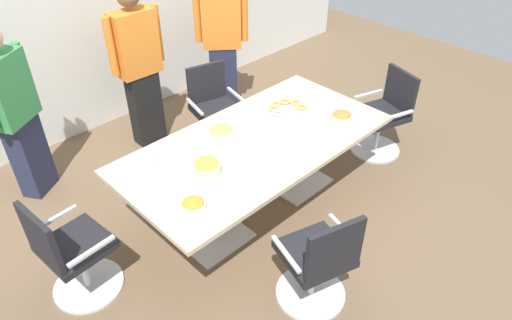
% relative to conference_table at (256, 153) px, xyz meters
% --- Properties ---
extents(ground_plane, '(10.00, 10.00, 0.01)m').
position_rel_conference_table_xyz_m(ground_plane, '(0.00, 0.00, -0.63)').
color(ground_plane, brown).
extents(back_wall, '(8.00, 0.10, 2.80)m').
position_rel_conference_table_xyz_m(back_wall, '(0.00, 2.40, 0.77)').
color(back_wall, silver).
rests_on(back_wall, ground).
extents(conference_table, '(2.40, 1.20, 0.75)m').
position_rel_conference_table_xyz_m(conference_table, '(0.00, 0.00, 0.00)').
color(conference_table, '#CCB793').
rests_on(conference_table, ground).
extents(office_chair_0, '(0.68, 0.68, 0.91)m').
position_rel_conference_table_xyz_m(office_chair_0, '(1.65, -0.27, -0.22)').
color(office_chair_0, silver).
rests_on(office_chair_0, ground).
extents(office_chair_1, '(0.65, 0.65, 0.91)m').
position_rel_conference_table_xyz_m(office_chair_1, '(0.42, 1.07, -0.22)').
color(office_chair_1, silver).
rests_on(office_chair_1, ground).
extents(office_chair_2, '(0.58, 0.58, 0.91)m').
position_rel_conference_table_xyz_m(office_chair_2, '(-1.65, 0.25, -0.22)').
color(office_chair_2, silver).
rests_on(office_chair_2, ground).
extents(office_chair_3, '(0.68, 0.68, 0.91)m').
position_rel_conference_table_xyz_m(office_chair_3, '(-0.42, -1.07, -0.22)').
color(office_chair_3, silver).
rests_on(office_chair_3, ground).
extents(person_standing_0, '(0.56, 0.42, 1.67)m').
position_rel_conference_table_xyz_m(person_standing_0, '(-1.34, 1.70, 0.24)').
color(person_standing_0, '#232842').
rests_on(person_standing_0, ground).
extents(person_standing_1, '(0.61, 0.23, 1.75)m').
position_rel_conference_table_xyz_m(person_standing_1, '(-0.06, 1.67, 0.29)').
color(person_standing_1, black).
rests_on(person_standing_1, ground).
extents(person_standing_2, '(0.52, 0.45, 1.74)m').
position_rel_conference_table_xyz_m(person_standing_2, '(1.02, 1.60, 0.28)').
color(person_standing_2, '#232842').
rests_on(person_standing_2, ground).
extents(snack_bowl_chips_yellow, '(0.22, 0.22, 0.12)m').
position_rel_conference_table_xyz_m(snack_bowl_chips_yellow, '(-0.58, -0.04, 0.18)').
color(snack_bowl_chips_yellow, beige).
rests_on(snack_bowl_chips_yellow, conference_table).
extents(snack_bowl_chips_orange, '(0.18, 0.18, 0.08)m').
position_rel_conference_table_xyz_m(snack_bowl_chips_orange, '(-0.91, -0.30, 0.16)').
color(snack_bowl_chips_orange, white).
rests_on(snack_bowl_chips_orange, conference_table).
extents(snack_bowl_pretzels, '(0.19, 0.19, 0.10)m').
position_rel_conference_table_xyz_m(snack_bowl_pretzels, '(0.78, -0.31, 0.17)').
color(snack_bowl_pretzels, beige).
rests_on(snack_bowl_pretzels, conference_table).
extents(snack_bowl_cookies, '(0.24, 0.24, 0.10)m').
position_rel_conference_table_xyz_m(snack_bowl_cookies, '(-0.17, 0.26, 0.17)').
color(snack_bowl_cookies, white).
rests_on(snack_bowl_cookies, conference_table).
extents(donut_platter, '(0.37, 0.37, 0.04)m').
position_rel_conference_table_xyz_m(donut_platter, '(0.57, 0.16, 0.15)').
color(donut_platter, white).
rests_on(donut_platter, conference_table).
extents(plate_stack, '(0.23, 0.23, 0.04)m').
position_rel_conference_table_xyz_m(plate_stack, '(0.14, -0.16, 0.14)').
color(plate_stack, white).
rests_on(plate_stack, conference_table).
extents(napkin_pile, '(0.15, 0.15, 0.09)m').
position_rel_conference_table_xyz_m(napkin_pile, '(-0.86, 0.39, 0.17)').
color(napkin_pile, white).
rests_on(napkin_pile, conference_table).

